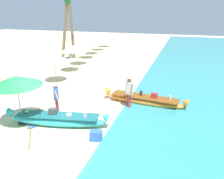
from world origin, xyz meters
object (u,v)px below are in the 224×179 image
person_tourist_customer (56,98)px  paddle (30,134)px  boat_cyan_foreground (58,119)px  cooler_box (96,136)px  palm_tree_tall_inland (69,2)px  boat_orange_midground (145,100)px  patio_umbrella_large (16,81)px  person_vendor_hatted (129,90)px  palm_tree_leaning_seaward (67,6)px

person_tourist_customer → paddle: (-0.25, -1.69, -0.93)m
person_tourist_customer → boat_cyan_foreground: bearing=-58.6°
boat_cyan_foreground → person_tourist_customer: 1.05m
cooler_box → person_tourist_customer: bearing=139.1°
paddle → palm_tree_tall_inland: bearing=111.3°
paddle → cooler_box: bearing=9.6°
boat_orange_midground → patio_umbrella_large: bearing=-141.5°
person_vendor_hatted → person_tourist_customer: person_vendor_hatted is taller
person_vendor_hatted → palm_tree_tall_inland: 14.22m
patio_umbrella_large → palm_tree_tall_inland: (-4.57, 13.41, 3.45)m
person_tourist_customer → patio_umbrella_large: bearing=-138.1°
boat_orange_midground → palm_tree_tall_inland: 14.37m
person_vendor_hatted → patio_umbrella_large: 5.14m
person_vendor_hatted → person_tourist_customer: bearing=-146.0°
person_vendor_hatted → paddle: bearing=-130.8°
palm_tree_leaning_seaward → cooler_box: (7.44, -11.85, -4.84)m
person_vendor_hatted → cooler_box: 3.34m
person_vendor_hatted → palm_tree_tall_inland: bearing=129.6°
patio_umbrella_large → cooler_box: bearing=-3.3°
palm_tree_tall_inland → palm_tree_leaning_seaward: (0.71, -1.76, -0.38)m
palm_tree_tall_inland → paddle: (5.48, -14.07, -5.39)m
cooler_box → paddle: (-2.66, -0.45, -0.17)m
cooler_box → paddle: cooler_box is taller
person_vendor_hatted → boat_orange_midground: bearing=48.6°
boat_cyan_foreground → palm_tree_leaning_seaward: 13.41m
paddle → boat_orange_midground: bearing=49.1°
boat_orange_midground → person_vendor_hatted: bearing=-131.4°
boat_cyan_foreground → palm_tree_tall_inland: bearing=115.2°
boat_cyan_foreground → paddle: 1.23m
palm_tree_leaning_seaward → boat_cyan_foreground: bearing=-64.3°
boat_orange_midground → palm_tree_leaning_seaward: (-8.60, 7.88, 4.79)m
patio_umbrella_large → palm_tree_leaning_seaward: bearing=108.3°
boat_orange_midground → paddle: bearing=-130.9°
boat_orange_midground → patio_umbrella_large: patio_umbrella_large is taller
palm_tree_leaning_seaward → paddle: palm_tree_leaning_seaward is taller
boat_cyan_foreground → boat_orange_midground: size_ratio=1.00×
boat_orange_midground → palm_tree_leaning_seaward: 12.61m
palm_tree_tall_inland → paddle: bearing=-68.7°
paddle → boat_cyan_foreground: bearing=56.5°
patio_umbrella_large → cooler_box: (3.58, -0.20, -1.78)m
boat_orange_midground → person_tourist_customer: person_tourist_customer is taller
person_vendor_hatted → palm_tree_leaning_seaward: bearing=132.5°
boat_cyan_foreground → palm_tree_tall_inland: size_ratio=0.65×
palm_tree_tall_inland → cooler_box: bearing=-59.1°
person_tourist_customer → cooler_box: (2.42, -1.24, -0.76)m
palm_tree_tall_inland → person_tourist_customer: bearing=-65.1°
boat_cyan_foreground → boat_orange_midground: boat_cyan_foreground is taller
boat_orange_midground → palm_tree_tall_inland: bearing=134.0°
cooler_box → palm_tree_leaning_seaward: bearing=108.5°
cooler_box → boat_orange_midground: bearing=60.1°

